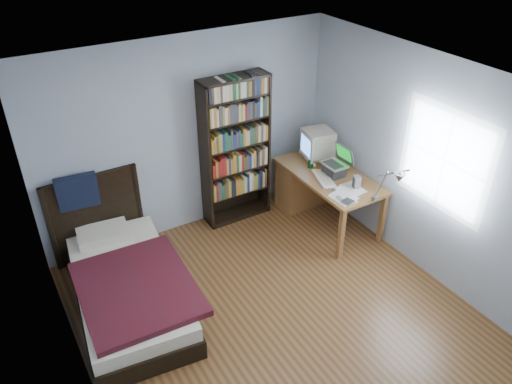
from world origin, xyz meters
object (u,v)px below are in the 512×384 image
laptop (335,167)px  bed (125,281)px  crt_monitor (317,143)px  bookshelf (236,151)px  soda_can (311,163)px  desk_lamp (396,179)px  keyboard (324,179)px  desk (309,181)px  speaker (357,182)px

laptop → bed: size_ratio=0.18×
crt_monitor → bookshelf: (-1.03, 0.34, 0.01)m
soda_can → bed: bed is taller
desk_lamp → soda_can: 1.45m
keyboard → soda_can: 0.35m
soda_can → laptop: bearing=-64.3°
keyboard → bookshelf: 1.17m
desk → laptop: (0.05, -0.46, 0.43)m
desk → bookshelf: bookshelf is taller
desk_lamp → bookshelf: 2.08m
soda_can → bed: size_ratio=0.06×
desk → bookshelf: (-0.95, 0.33, 0.57)m
laptop → keyboard: size_ratio=0.86×
soda_can → bookshelf: (-0.85, 0.47, 0.19)m
desk_lamp → soda_can: (-0.07, 1.38, -0.43)m
keyboard → speaker: 0.42m
keyboard → bed: 2.66m
desk → bed: bearing=-170.1°
keyboard → speaker: bearing=-40.1°
crt_monitor → keyboard: (-0.23, -0.48, -0.23)m
soda_can → desk: bearing=56.0°
speaker → soda_can: 0.72m
desk → bookshelf: 1.15m
laptop → bed: (-2.82, -0.02, -0.58)m
crt_monitor → desk: bearing=174.2°
speaker → soda_can: speaker is taller
soda_can → speaker: bearing=-75.9°
laptop → speaker: size_ratio=2.38×
keyboard → bed: bearing=-162.5°
desk → crt_monitor: crt_monitor is taller
desk → speaker: 0.93m
desk_lamp → speaker: bearing=81.3°
speaker → bookshelf: (-1.02, 1.17, 0.17)m
keyboard → bookshelf: size_ratio=0.23×
laptop → soda_can: (-0.15, 0.31, -0.05)m
desk_lamp → bed: size_ratio=0.28×
keyboard → bed: size_ratio=0.20×
laptop → desk_lamp: size_ratio=0.63×
speaker → soda_can: bearing=122.6°
bookshelf → bed: bookshelf is taller
laptop → bookshelf: bookshelf is taller
crt_monitor → desk_lamp: desk_lamp is taller
crt_monitor → soda_can: size_ratio=3.49×
soda_can → bookshelf: bearing=151.0°
desk → desk_lamp: 1.73m
soda_can → bed: (-2.67, -0.34, -0.54)m
bookshelf → crt_monitor: bearing=-18.0°
crt_monitor → bed: (-2.85, -0.47, -0.72)m
desk → speaker: speaker is taller
desk → desk_lamp: size_ratio=2.44×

